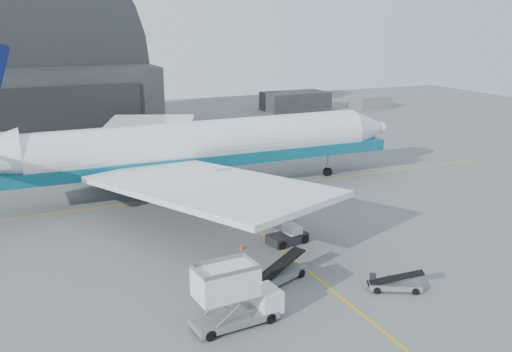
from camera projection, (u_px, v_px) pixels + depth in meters
name	position (u px, v px, depth m)	size (l,w,h in m)	color
ground	(291.00, 257.00, 48.31)	(200.00, 200.00, 0.00)	#565659
taxi_lines	(235.00, 212.00, 59.48)	(80.00, 42.12, 0.02)	#C78E12
distant_bldg_a	(295.00, 110.00, 126.61)	(14.00, 8.00, 4.00)	black
distant_bldg_b	(369.00, 108.00, 129.69)	(8.00, 6.00, 2.80)	slate
airliner	(187.00, 148.00, 64.77)	(54.84, 53.18, 19.25)	white
catering_truck	(233.00, 296.00, 36.99)	(6.23, 2.80, 4.16)	slate
pushback_tug	(288.00, 236.00, 51.18)	(3.83, 2.62, 1.64)	black
belt_loader_a	(278.00, 274.00, 43.55)	(5.25, 3.49, 2.00)	slate
belt_loader_b	(394.00, 284.00, 42.25)	(4.04, 2.89, 1.56)	slate
traffic_cone	(242.00, 247.00, 49.88)	(0.33, 0.33, 0.47)	#FC3807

